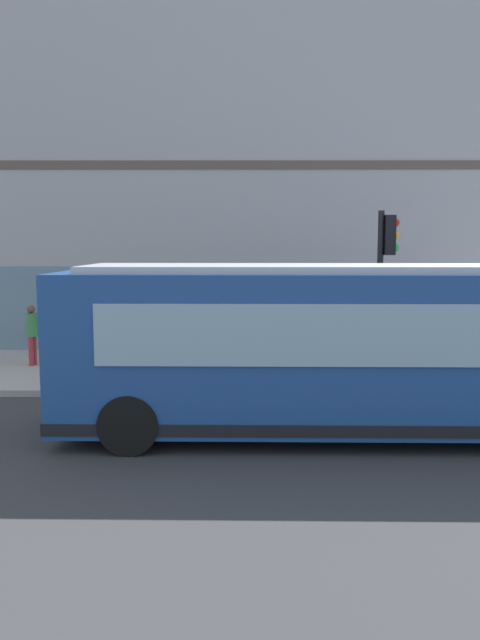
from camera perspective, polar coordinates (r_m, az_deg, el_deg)
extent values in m
plane|color=#38383A|center=(12.07, -5.14, -9.78)|extent=(120.00, 120.00, 0.00)
cube|color=#B2ADA3|center=(16.56, -3.68, -4.92)|extent=(4.11, 40.00, 0.15)
cube|color=#A8A8AD|center=(21.53, -2.85, 11.26)|extent=(6.42, 17.63, 10.22)
cube|color=brown|center=(18.54, -3.36, 13.57)|extent=(0.36, 17.28, 0.24)
cube|color=slate|center=(18.41, -3.29, 1.07)|extent=(0.12, 12.34, 2.40)
cube|color=#1E478C|center=(11.56, 8.95, -2.43)|extent=(2.65, 10.04, 2.70)
cube|color=silver|center=(11.42, 9.09, 4.57)|extent=(2.26, 9.03, 0.12)
cube|color=#8CB2C6|center=(11.87, -15.55, -0.16)|extent=(2.20, 0.11, 1.20)
cube|color=#8CB2C6|center=(12.75, 8.20, 0.26)|extent=(0.19, 8.20, 1.00)
cube|color=#8CB2C6|center=(10.26, 9.97, -1.37)|extent=(0.19, 8.20, 1.00)
cube|color=black|center=(11.80, 8.85, -8.05)|extent=(2.70, 10.08, 0.20)
cylinder|color=black|center=(12.94, -7.97, -6.38)|extent=(0.32, 1.00, 1.00)
cylinder|color=black|center=(10.75, -9.88, -9.17)|extent=(0.32, 1.00, 1.00)
cylinder|color=black|center=(15.04, 12.29, 1.80)|extent=(0.14, 0.14, 4.03)
cube|color=black|center=(15.03, 13.15, 7.37)|extent=(0.32, 0.24, 0.90)
sphere|color=red|center=(15.06, 13.67, 8.42)|extent=(0.20, 0.20, 0.20)
sphere|color=yellow|center=(15.06, 13.64, 7.36)|extent=(0.20, 0.20, 0.20)
sphere|color=green|center=(15.05, 13.61, 6.29)|extent=(0.20, 0.20, 0.20)
cylinder|color=red|center=(15.36, -5.82, -4.54)|extent=(0.24, 0.24, 0.55)
sphere|color=red|center=(15.29, -5.84, -3.24)|extent=(0.22, 0.22, 0.22)
cylinder|color=red|center=(15.33, -5.19, -4.36)|extent=(0.10, 0.12, 0.10)
cylinder|color=red|center=(15.51, -5.76, -4.24)|extent=(0.12, 0.10, 0.10)
cylinder|color=#B23338|center=(18.36, -17.87, -2.58)|extent=(0.14, 0.14, 0.80)
cylinder|color=#B23338|center=(18.20, -18.11, -2.67)|extent=(0.14, 0.14, 0.80)
cylinder|color=#3F8C4C|center=(18.18, -18.07, -0.41)|extent=(0.32, 0.32, 0.63)
sphere|color=brown|center=(18.14, -18.12, 0.92)|extent=(0.22, 0.22, 0.22)
cylinder|color=#3F8C4C|center=(16.40, 11.15, -3.31)|extent=(0.14, 0.14, 0.89)
cylinder|color=#3F8C4C|center=(16.41, 11.78, -3.31)|extent=(0.14, 0.14, 0.89)
cylinder|color=#8C3F8C|center=(16.29, 11.53, -0.56)|extent=(0.32, 0.32, 0.70)
sphere|color=tan|center=(16.24, 11.57, 1.09)|extent=(0.24, 0.24, 0.24)
cube|color=#BF3F19|center=(18.03, 10.61, -2.36)|extent=(0.44, 0.40, 0.90)
cube|color=#8CB2C6|center=(18.04, 11.27, -1.80)|extent=(0.35, 0.03, 0.30)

